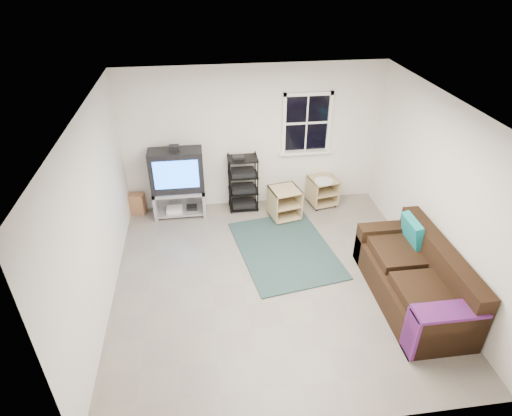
{
  "coord_description": "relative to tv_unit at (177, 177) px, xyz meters",
  "views": [
    {
      "loc": [
        -0.89,
        -4.75,
        4.24
      ],
      "look_at": [
        -0.2,
        0.4,
        1.02
      ],
      "focal_mm": 30.0,
      "sensor_mm": 36.0,
      "label": 1
    }
  ],
  "objects": [
    {
      "name": "av_rack",
      "position": [
        1.16,
        0.04,
        -0.28
      ],
      "size": [
        0.53,
        0.39,
        1.06
      ],
      "color": "black",
      "rests_on": "ground"
    },
    {
      "name": "tv_unit",
      "position": [
        0.0,
        0.0,
        0.0
      ],
      "size": [
        0.92,
        0.46,
        1.36
      ],
      "color": "#A6A6AE",
      "rests_on": "ground"
    },
    {
      "name": "shag_rug",
      "position": [
        1.7,
        -1.35,
        -0.73
      ],
      "size": [
        1.72,
        2.16,
        0.02
      ],
      "primitive_type": "cube",
      "rotation": [
        0.0,
        0.0,
        0.16
      ],
      "color": "#302115",
      "rests_on": "ground"
    },
    {
      "name": "side_table_left",
      "position": [
        1.85,
        -0.35,
        -0.43
      ],
      "size": [
        0.59,
        0.59,
        0.59
      ],
      "rotation": [
        0.0,
        0.0,
        0.21
      ],
      "color": "tan",
      "rests_on": "ground"
    },
    {
      "name": "room",
      "position": [
        2.33,
        0.22,
        0.73
      ],
      "size": [
        4.6,
        4.62,
        4.6
      ],
      "color": "slate",
      "rests_on": "ground"
    },
    {
      "name": "sofa",
      "position": [
        3.23,
        -2.68,
        -0.41
      ],
      "size": [
        0.92,
        2.08,
        0.95
      ],
      "color": "black",
      "rests_on": "ground"
    },
    {
      "name": "paper_bag",
      "position": [
        -0.78,
        0.12,
        -0.55
      ],
      "size": [
        0.31,
        0.23,
        0.39
      ],
      "primitive_type": "cube",
      "rotation": [
        0.0,
        0.0,
        -0.22
      ],
      "color": "#A06A47",
      "rests_on": "ground"
    },
    {
      "name": "side_table_right",
      "position": [
        2.65,
        0.02,
        -0.44
      ],
      "size": [
        0.57,
        0.57,
        0.56
      ],
      "rotation": [
        0.0,
        0.0,
        0.2
      ],
      "color": "tan",
      "rests_on": "ground"
    }
  ]
}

